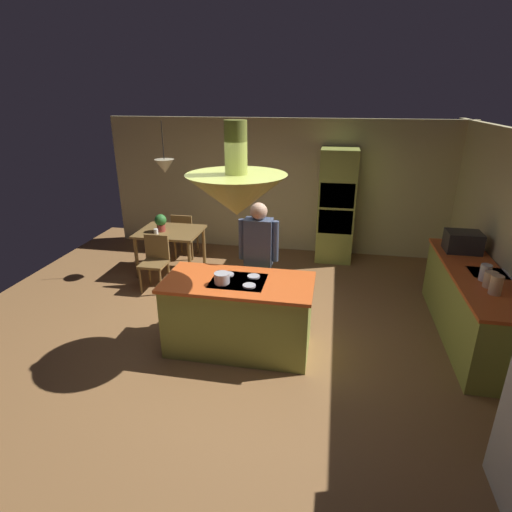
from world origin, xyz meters
name	(u,v)px	position (x,y,z in m)	size (l,w,h in m)	color
ground	(243,338)	(0.00, 0.00, 0.00)	(8.16, 8.16, 0.00)	olive
wall_back	(280,186)	(0.00, 3.45, 1.27)	(6.80, 0.10, 2.55)	beige
kitchen_island	(239,314)	(0.00, -0.20, 0.46)	(1.77, 0.88, 0.93)	#939E42
counter_run_right	(470,304)	(2.84, 0.60, 0.47)	(0.73, 2.49, 0.91)	#939E42
oven_tower	(336,206)	(1.10, 3.04, 1.04)	(0.66, 0.62, 2.07)	#939E42
dining_table	(170,236)	(-1.70, 1.90, 0.66)	(1.06, 0.90, 0.76)	brown
person_at_island	(259,256)	(0.11, 0.51, 0.97)	(0.53, 0.22, 1.68)	tan
range_hood	(237,192)	(0.00, -0.20, 1.97)	(1.10, 1.10, 1.00)	#939E42
pendant_light_over_table	(165,166)	(-1.70, 1.90, 1.86)	(0.32, 0.32, 0.82)	beige
chair_facing_island	(155,259)	(-1.70, 1.23, 0.50)	(0.40, 0.40, 0.87)	brown
chair_by_back_wall	(184,233)	(-1.70, 2.57, 0.50)	(0.40, 0.40, 0.87)	brown
potted_plant_on_table	(161,222)	(-1.83, 1.84, 0.93)	(0.20, 0.20, 0.30)	#99382D
cup_on_table	(156,232)	(-1.85, 1.68, 0.81)	(0.07, 0.07, 0.09)	white
canister_flour	(496,285)	(2.84, -0.01, 1.02)	(0.13, 0.13, 0.22)	#E0B78C
canister_sugar	(490,280)	(2.84, 0.17, 1.01)	(0.14, 0.14, 0.18)	#E0B78C
canister_tea	(485,273)	(2.84, 0.35, 1.01)	(0.12, 0.12, 0.20)	silver
microwave_on_counter	(463,242)	(2.84, 1.33, 1.05)	(0.46, 0.36, 0.28)	#232326
cooking_pot_on_cooktop	(222,278)	(-0.16, -0.33, 0.99)	(0.18, 0.18, 0.12)	#B2B2B7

